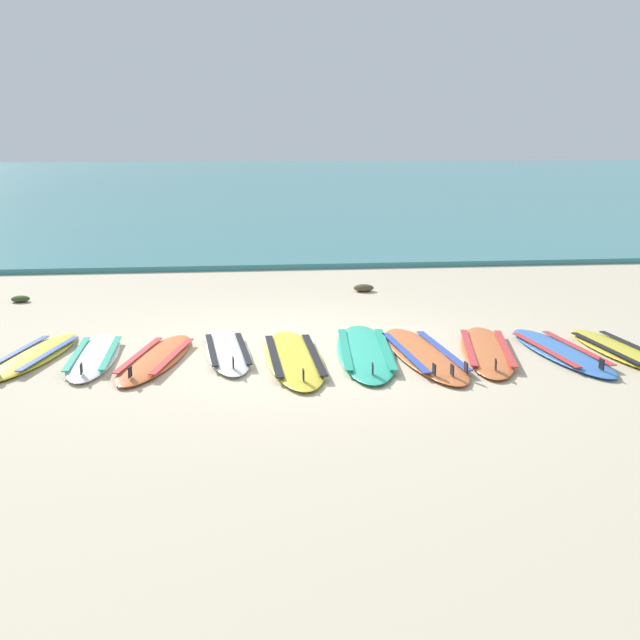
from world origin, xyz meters
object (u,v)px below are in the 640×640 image
surfboard_5 (365,352)px  surfboard_9 (620,350)px  surfboard_3 (228,352)px  surfboard_4 (294,358)px  surfboard_8 (561,351)px  surfboard_0 (33,356)px  surfboard_1 (94,356)px  surfboard_6 (423,354)px  surfboard_2 (156,358)px  surfboard_7 (487,351)px

surfboard_5 → surfboard_9: (2.86, -0.27, 0.00)m
surfboard_3 → surfboard_4: size_ratio=0.82×
surfboard_8 → surfboard_0: bearing=175.2°
surfboard_0 → surfboard_9: bearing=-4.5°
surfboard_1 → surfboard_6: bearing=-5.1°
surfboard_6 → surfboard_8: same height
surfboard_1 → surfboard_8: 5.18m
surfboard_8 → surfboard_9: 0.68m
surfboard_6 → surfboard_8: bearing=-2.6°
surfboard_5 → surfboard_6: (0.62, -0.18, 0.00)m
surfboard_2 → surfboard_4: (1.49, -0.15, -0.00)m
surfboard_6 → surfboard_2: bearing=177.0°
surfboard_5 → surfboard_6: bearing=-15.7°
surfboard_2 → surfboard_5: same height
surfboard_0 → surfboard_9: same height
surfboard_2 → surfboard_5: bearing=0.5°
surfboard_8 → surfboard_7: bearing=170.6°
surfboard_0 → surfboard_5: bearing=-3.7°
surfboard_4 → surfboard_6: 1.44m
surfboard_4 → surfboard_7: (2.18, 0.06, 0.00)m
surfboard_0 → surfboard_9: size_ratio=1.02×
surfboard_4 → surfboard_5: same height
surfboard_5 → surfboard_8: same height
surfboard_6 → surfboard_9: (2.23, -0.10, -0.00)m
surfboard_8 → surfboard_4: bearing=178.6°
surfboard_8 → surfboard_6: bearing=177.4°
surfboard_3 → surfboard_4: bearing=-24.7°
surfboard_5 → surfboard_3: bearing=174.1°
surfboard_3 → surfboard_8: 3.73m
surfboard_1 → surfboard_2: 0.70m
surfboard_1 → surfboard_7: bearing=-3.4°
surfboard_5 → surfboard_8: 2.19m
surfboard_3 → surfboard_5: size_ratio=0.77×
surfboard_3 → surfboard_1: bearing=-179.5°
surfboard_5 → surfboard_7: 1.37m
surfboard_0 → surfboard_8: bearing=-4.8°
surfboard_2 → surfboard_5: size_ratio=0.84×
surfboard_9 → surfboard_1: bearing=175.9°
surfboard_3 → surfboard_8: size_ratio=0.90×
surfboard_1 → surfboard_8: bearing=-4.3°
surfboard_0 → surfboard_5: (3.65, -0.24, -0.00)m
surfboard_6 → surfboard_9: bearing=-2.5°
surfboard_0 → surfboard_7: size_ratio=0.91×
surfboard_5 → surfboard_8: (2.18, -0.25, 0.00)m
surfboard_2 → surfboard_7: (3.67, -0.09, -0.00)m
surfboard_1 → surfboard_3: 1.46m
surfboard_7 → surfboard_6: bearing=-175.2°
surfboard_6 → surfboard_7: 0.75m
surfboard_3 → surfboard_9: (4.39, -0.43, -0.00)m
surfboard_7 → surfboard_8: 0.82m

